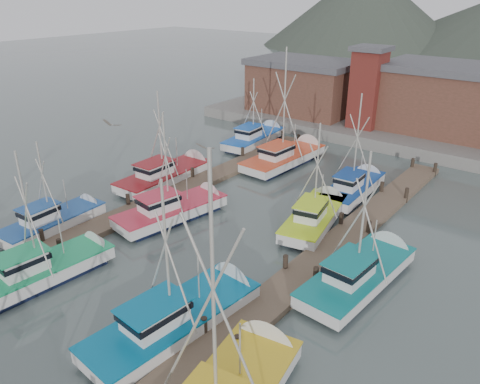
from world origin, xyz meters
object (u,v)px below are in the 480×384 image
Objects in this scene: boat_8 at (177,209)px; boat_12 at (287,156)px; boat_4 at (51,267)px; lookout_tower at (368,87)px.

boat_12 is at bearing 98.45° from boat_8.
boat_4 is 0.94× the size of boat_8.
boat_8 reaches higher than boat_4.
boat_12 is (0.13, 14.43, 0.01)m from boat_8.
boat_8 is at bearing -87.80° from boat_12.
boat_12 is at bearing -99.20° from lookout_tower.
lookout_tower reaches higher than boat_8.
lookout_tower is 0.99× the size of boat_4.
lookout_tower is 0.93× the size of boat_8.
boat_8 is 0.79× the size of boat_12.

